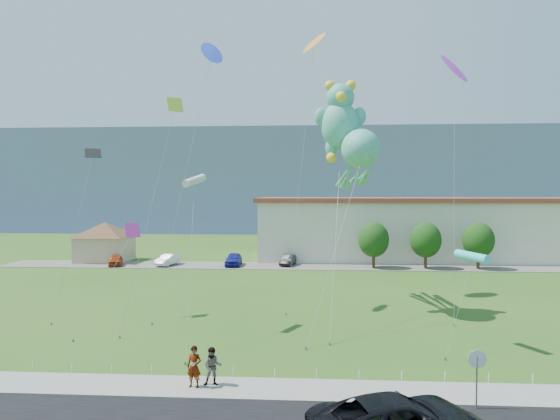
# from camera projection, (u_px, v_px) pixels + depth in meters

# --- Properties ---
(ground) EXTENTS (160.00, 160.00, 0.00)m
(ground) POSITION_uv_depth(u_px,v_px,m) (257.00, 368.00, 25.22)
(ground) COLOR #2A5518
(ground) RESTS_ON ground
(sidewalk) EXTENTS (80.00, 2.50, 0.10)m
(sidewalk) POSITION_uv_depth(u_px,v_px,m) (250.00, 389.00, 22.47)
(sidewalk) COLOR gray
(sidewalk) RESTS_ON ground
(parking_strip) EXTENTS (70.00, 6.00, 0.06)m
(parking_strip) POSITION_uv_depth(u_px,v_px,m) (289.00, 266.00, 60.12)
(parking_strip) COLOR #59544C
(parking_strip) RESTS_ON ground
(hill_ridge) EXTENTS (160.00, 50.00, 25.00)m
(hill_ridge) POSITION_uv_depth(u_px,v_px,m) (302.00, 180.00, 144.46)
(hill_ridge) COLOR slate
(hill_ridge) RESTS_ON ground
(pavilion) EXTENTS (9.20, 9.20, 5.00)m
(pavilion) POSITION_uv_depth(u_px,v_px,m) (105.00, 238.00, 64.54)
(pavilion) COLOR tan
(pavilion) RESTS_ON ground
(warehouse) EXTENTS (61.00, 15.00, 8.20)m
(warehouse) POSITION_uv_depth(u_px,v_px,m) (484.00, 228.00, 67.30)
(warehouse) COLOR beige
(warehouse) RESTS_ON ground
(stop_sign) EXTENTS (0.80, 0.07, 2.50)m
(stop_sign) POSITION_uv_depth(u_px,v_px,m) (477.00, 365.00, 20.35)
(stop_sign) COLOR slate
(stop_sign) RESTS_ON ground
(rope_fence) EXTENTS (26.05, 0.05, 0.50)m
(rope_fence) POSITION_uv_depth(u_px,v_px,m) (254.00, 373.00, 23.91)
(rope_fence) COLOR white
(rope_fence) RESTS_ON ground
(tree_near) EXTENTS (3.60, 3.60, 5.47)m
(tree_near) POSITION_uv_depth(u_px,v_px,m) (374.00, 240.00, 58.37)
(tree_near) COLOR #3F2B19
(tree_near) RESTS_ON ground
(tree_mid) EXTENTS (3.60, 3.60, 5.47)m
(tree_mid) POSITION_uv_depth(u_px,v_px,m) (426.00, 240.00, 57.99)
(tree_mid) COLOR #3F2B19
(tree_mid) RESTS_ON ground
(tree_far) EXTENTS (3.60, 3.60, 5.47)m
(tree_far) POSITION_uv_depth(u_px,v_px,m) (478.00, 240.00, 57.61)
(tree_far) COLOR #3F2B19
(tree_far) RESTS_ON ground
(pedestrian_left) EXTENTS (0.75, 0.55, 1.87)m
(pedestrian_left) POSITION_uv_depth(u_px,v_px,m) (194.00, 367.00, 22.50)
(pedestrian_left) COLOR gray
(pedestrian_left) RESTS_ON sidewalk
(pedestrian_right) EXTENTS (0.91, 0.75, 1.74)m
(pedestrian_right) POSITION_uv_depth(u_px,v_px,m) (213.00, 366.00, 22.71)
(pedestrian_right) COLOR gray
(pedestrian_right) RESTS_ON sidewalk
(parked_car_red) EXTENTS (2.69, 4.16, 1.32)m
(parked_car_red) POSITION_uv_depth(u_px,v_px,m) (116.00, 260.00, 60.52)
(parked_car_red) COLOR #A73714
(parked_car_red) RESTS_ON parking_strip
(parked_car_silver) EXTENTS (2.42, 4.34, 1.35)m
(parked_car_silver) POSITION_uv_depth(u_px,v_px,m) (168.00, 260.00, 60.57)
(parked_car_silver) COLOR silver
(parked_car_silver) RESTS_ON parking_strip
(parked_car_blue) EXTENTS (1.98, 4.55, 1.53)m
(parked_car_blue) POSITION_uv_depth(u_px,v_px,m) (234.00, 259.00, 60.38)
(parked_car_blue) COLOR #1A1C93
(parked_car_blue) RESTS_ON parking_strip
(parked_car_black) EXTENTS (2.02, 4.04, 1.27)m
(parked_car_black) POSITION_uv_depth(u_px,v_px,m) (288.00, 260.00, 60.61)
(parked_car_black) COLOR black
(parked_car_black) RESTS_ON parking_strip
(octopus_kite) EXTENTS (5.31, 15.28, 13.51)m
(octopus_kite) POSITION_uv_depth(u_px,v_px,m) (359.00, 159.00, 37.37)
(octopus_kite) COLOR teal
(octopus_kite) RESTS_ON ground
(teddy_bear_kite) EXTENTS (3.84, 10.07, 17.26)m
(teddy_bear_kite) POSITION_uv_depth(u_px,v_px,m) (340.00, 119.00, 37.22)
(teddy_bear_kite) COLOR teal
(teddy_bear_kite) RESTS_ON ground
(small_kite_black) EXTENTS (2.39, 3.69, 12.18)m
(small_kite_black) POSITION_uv_depth(u_px,v_px,m) (89.00, 171.00, 35.69)
(small_kite_black) COLOR black
(small_kite_black) RESTS_ON ground
(small_kite_yellow) EXTENTS (2.91, 5.48, 15.43)m
(small_kite_yellow) POSITION_uv_depth(u_px,v_px,m) (169.00, 132.00, 34.03)
(small_kite_yellow) COLOR #D1E535
(small_kite_yellow) RESTS_ON ground
(small_kite_pink) EXTENTS (2.01, 7.13, 6.63)m
(small_kite_pink) POSITION_uv_depth(u_px,v_px,m) (127.00, 239.00, 35.23)
(small_kite_pink) COLOR #FF38BE
(small_kite_pink) RESTS_ON ground
(small_kite_purple) EXTENTS (3.17, 9.38, 19.85)m
(small_kite_purple) POSITION_uv_depth(u_px,v_px,m) (454.00, 74.00, 40.90)
(small_kite_purple) COLOR #B42FBC
(small_kite_purple) RESTS_ON ground
(small_kite_orange) EXTENTS (2.97, 8.75, 22.67)m
(small_kite_orange) POSITION_uv_depth(u_px,v_px,m) (313.00, 49.00, 43.10)
(small_kite_orange) COLOR orange
(small_kite_orange) RESTS_ON ground
(small_kite_cyan) EXTENTS (2.32, 3.48, 5.70)m
(small_kite_cyan) POSITION_uv_depth(u_px,v_px,m) (471.00, 257.00, 28.39)
(small_kite_cyan) COLOR #30D3D9
(small_kite_cyan) RESTS_ON ground
(small_kite_blue) EXTENTS (3.98, 6.46, 20.38)m
(small_kite_blue) POSITION_uv_depth(u_px,v_px,m) (211.00, 59.00, 38.26)
(small_kite_blue) COLOR blue
(small_kite_blue) RESTS_ON ground
(small_kite_white) EXTENTS (1.46, 8.32, 10.12)m
(small_kite_white) POSITION_uv_depth(u_px,v_px,m) (194.00, 182.00, 32.53)
(small_kite_white) COLOR silver
(small_kite_white) RESTS_ON ground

